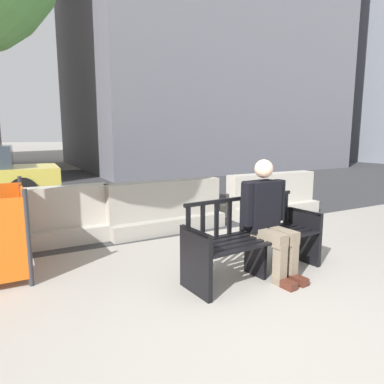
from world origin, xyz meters
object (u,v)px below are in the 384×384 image
object	(u,v)px
jersey_barrier_centre	(165,210)
jersey_barrier_left	(40,222)
jersey_barrier_right	(271,198)
seated_person	(267,215)
street_bench	(254,241)

from	to	relation	value
jersey_barrier_centre	jersey_barrier_left	distance (m)	1.94
jersey_barrier_right	jersey_barrier_centre	bearing A→B (deg)	-178.68
seated_person	jersey_barrier_centre	distance (m)	2.30
street_bench	seated_person	xyz separation A→B (m)	(0.14, -0.04, 0.29)
street_bench	jersey_barrier_centre	world-z (taller)	street_bench
street_bench	jersey_barrier_left	world-z (taller)	street_bench
street_bench	seated_person	world-z (taller)	seated_person
jersey_barrier_right	street_bench	bearing A→B (deg)	-134.96
jersey_barrier_centre	jersey_barrier_left	bearing A→B (deg)	175.57
jersey_barrier_centre	jersey_barrier_right	xyz separation A→B (m)	(2.37, 0.05, 0.00)
jersey_barrier_centre	jersey_barrier_left	xyz separation A→B (m)	(-1.93, 0.15, 0.00)
street_bench	jersey_barrier_right	bearing A→B (deg)	45.04
seated_person	jersey_barrier_left	xyz separation A→B (m)	(-2.18, 2.41, -0.35)
seated_person	jersey_barrier_centre	bearing A→B (deg)	96.30
street_bench	jersey_barrier_right	size ratio (longest dim) A/B	0.86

